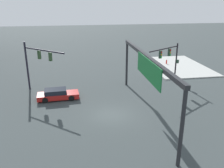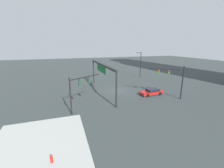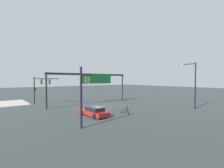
# 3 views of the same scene
# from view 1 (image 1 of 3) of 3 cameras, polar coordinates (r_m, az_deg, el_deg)

# --- Properties ---
(ground_plane) EXTENTS (168.51, 168.51, 0.00)m
(ground_plane) POSITION_cam_1_polar(r_m,az_deg,el_deg) (23.86, -0.09, -7.29)
(ground_plane) COLOR #384040
(sidewalk_corner) EXTENTS (13.32, 9.00, 0.15)m
(sidewalk_corner) POSITION_cam_1_polar(r_m,az_deg,el_deg) (42.01, 15.01, 4.18)
(sidewalk_corner) COLOR #B3B5B0
(sidewalk_corner) RESTS_ON ground
(traffic_signal_near_corner) EXTENTS (3.22, 5.11, 5.29)m
(traffic_signal_near_corner) POSITION_cam_1_polar(r_m,az_deg,el_deg) (31.92, 13.57, 6.32)
(traffic_signal_near_corner) COLOR black
(traffic_signal_near_corner) RESTS_ON ground
(traffic_signal_opposite_side) EXTENTS (4.29, 4.86, 6.00)m
(traffic_signal_opposite_side) POSITION_cam_1_polar(r_m,az_deg,el_deg) (29.53, -17.58, 5.56)
(traffic_signal_opposite_side) COLOR black
(traffic_signal_opposite_side) RESTS_ON ground
(overhead_sign_gantry) EXTENTS (16.88, 0.43, 5.90)m
(overhead_sign_gantry) POSITION_cam_1_polar(r_m,az_deg,el_deg) (22.49, 8.21, 4.10)
(overhead_sign_gantry) COLOR #242528
(overhead_sign_gantry) RESTS_ON ground
(sedan_car_approaching) EXTENTS (2.03, 4.67, 1.21)m
(sedan_car_approaching) POSITION_cam_1_polar(r_m,az_deg,el_deg) (27.86, -12.80, -2.42)
(sedan_car_approaching) COLOR #B01E1B
(sedan_car_approaching) RESTS_ON ground
(fire_hydrant_on_curb) EXTENTS (0.33, 0.22, 0.71)m
(fire_hydrant_on_curb) POSITION_cam_1_polar(r_m,az_deg,el_deg) (42.60, 12.79, 5.15)
(fire_hydrant_on_curb) COLOR red
(fire_hydrant_on_curb) RESTS_ON sidewalk_corner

